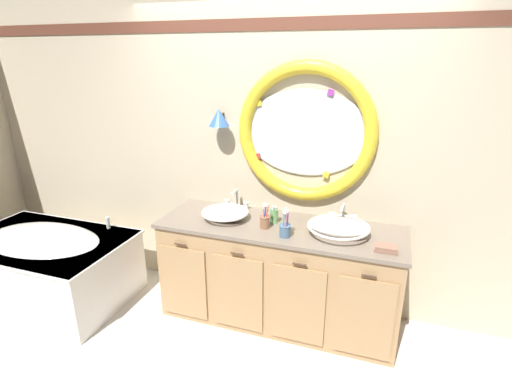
# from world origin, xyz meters

# --- Properties ---
(ground_plane) EXTENTS (14.00, 14.00, 0.00)m
(ground_plane) POSITION_xyz_m (0.00, 0.00, 0.00)
(ground_plane) COLOR silver
(back_wall_assembly) EXTENTS (6.40, 0.26, 2.60)m
(back_wall_assembly) POSITION_xyz_m (0.02, 0.58, 1.33)
(back_wall_assembly) COLOR beige
(back_wall_assembly) RESTS_ON ground_plane
(vanity_counter) EXTENTS (1.92, 0.65, 0.85)m
(vanity_counter) POSITION_xyz_m (0.11, 0.24, 0.42)
(vanity_counter) COLOR tan
(vanity_counter) RESTS_ON ground_plane
(bathtub) EXTENTS (1.47, 0.93, 0.69)m
(bathtub) POSITION_xyz_m (-1.93, -0.15, 0.35)
(bathtub) COLOR white
(bathtub) RESTS_ON ground_plane
(sink_basin_left) EXTENTS (0.38, 0.38, 0.11)m
(sink_basin_left) POSITION_xyz_m (-0.34, 0.22, 0.90)
(sink_basin_left) COLOR white
(sink_basin_left) RESTS_ON vanity_counter
(sink_basin_right) EXTENTS (0.46, 0.46, 0.13)m
(sink_basin_right) POSITION_xyz_m (0.56, 0.22, 0.91)
(sink_basin_right) COLOR white
(sink_basin_right) RESTS_ON vanity_counter
(faucet_set_left) EXTENTS (0.23, 0.12, 0.18)m
(faucet_set_left) POSITION_xyz_m (-0.34, 0.47, 0.91)
(faucet_set_left) COLOR silver
(faucet_set_left) RESTS_ON vanity_counter
(faucet_set_right) EXTENTS (0.22, 0.14, 0.16)m
(faucet_set_right) POSITION_xyz_m (0.56, 0.47, 0.91)
(faucet_set_right) COLOR silver
(faucet_set_right) RESTS_ON vanity_counter
(toothbrush_holder_left) EXTENTS (0.08, 0.08, 0.20)m
(toothbrush_holder_left) POSITION_xyz_m (0.01, 0.16, 0.90)
(toothbrush_holder_left) COLOR #996647
(toothbrush_holder_left) RESTS_ON vanity_counter
(toothbrush_holder_right) EXTENTS (0.09, 0.09, 0.22)m
(toothbrush_holder_right) POSITION_xyz_m (0.20, 0.06, 0.90)
(toothbrush_holder_right) COLOR slate
(toothbrush_holder_right) RESTS_ON vanity_counter
(soap_dispenser) EXTENTS (0.06, 0.07, 0.14)m
(soap_dispenser) POSITION_xyz_m (0.05, 0.28, 0.91)
(soap_dispenser) COLOR #6BAD66
(soap_dispenser) RESTS_ON vanity_counter
(folded_hand_towel) EXTENTS (0.15, 0.11, 0.04)m
(folded_hand_towel) POSITION_xyz_m (0.90, 0.07, 0.86)
(folded_hand_towel) COLOR #936B56
(folded_hand_towel) RESTS_ON vanity_counter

